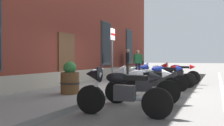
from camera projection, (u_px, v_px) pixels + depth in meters
The scene contains 14 objects.
ground_plane at pixel (128, 92), 8.40m from camera, with size 140.00×140.00×0.00m, color #565451.
sidewalk at pixel (95, 88), 8.99m from camera, with size 28.70×2.81×0.14m, color slate.
lane_stripe at pixel (224, 98), 7.06m from camera, with size 28.70×0.12×0.01m, color silver.
brick_pub_facade at pixel (22, 5), 10.56m from camera, with size 22.70×5.10×7.47m.
motorcycle_black_sport at pixel (119, 89), 4.78m from camera, with size 0.62×2.07×1.06m.
motorcycle_white_sport at pixel (139, 83), 6.09m from camera, with size 0.76×1.96×1.04m.
motorcycle_grey_naked at pixel (150, 81), 7.40m from camera, with size 0.70×1.98×0.94m.
motorcycle_blue_sport at pixel (159, 76), 8.54m from camera, with size 0.76×1.96×1.08m.
motorcycle_black_naked at pixel (169, 76), 9.74m from camera, with size 0.62×2.13×0.94m.
motorcycle_red_sport at pixel (176, 72), 10.92m from camera, with size 0.62×2.07×1.07m.
pedestrian_striped_shirt at pixel (138, 62), 14.02m from camera, with size 0.44×0.59×1.64m.
pedestrian_dark_jacket at pixel (128, 60), 15.07m from camera, with size 0.64×0.34×1.76m.
parking_sign at pixel (112, 49), 8.79m from camera, with size 0.36×0.07×2.28m.
barrel_planter at pixel (70, 80), 6.98m from camera, with size 0.60×0.60×1.00m.
Camera 1 is at (-7.86, -2.97, 1.20)m, focal length 36.30 mm.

